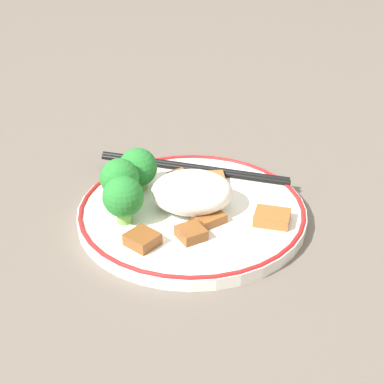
# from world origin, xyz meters

# --- Properties ---
(ground_plane) EXTENTS (3.00, 3.00, 0.00)m
(ground_plane) POSITION_xyz_m (0.00, 0.00, 0.00)
(ground_plane) COLOR #665B51
(plate) EXTENTS (0.23, 0.23, 0.01)m
(plate) POSITION_xyz_m (0.00, 0.00, 0.01)
(plate) COLOR white
(plate) RESTS_ON ground_plane
(rice_mound) EXTENTS (0.08, 0.07, 0.04)m
(rice_mound) POSITION_xyz_m (0.00, -0.00, 0.03)
(rice_mound) COLOR white
(rice_mound) RESTS_ON plate
(broccoli_back_left) EXTENTS (0.04, 0.04, 0.05)m
(broccoli_back_left) POSITION_xyz_m (-0.06, 0.04, 0.04)
(broccoli_back_left) COLOR #72AD4C
(broccoli_back_left) RESTS_ON plate
(broccoli_back_center) EXTENTS (0.04, 0.04, 0.05)m
(broccoli_back_center) POSITION_xyz_m (-0.07, 0.01, 0.04)
(broccoli_back_center) COLOR #72AD4C
(broccoli_back_center) RESTS_ON plate
(broccoli_back_right) EXTENTS (0.04, 0.04, 0.05)m
(broccoli_back_right) POSITION_xyz_m (-0.07, -0.02, 0.04)
(broccoli_back_right) COLOR #72AD4C
(broccoli_back_right) RESTS_ON plate
(meat_near_front) EXTENTS (0.04, 0.04, 0.01)m
(meat_near_front) POSITION_xyz_m (-0.01, 0.05, 0.02)
(meat_near_front) COLOR brown
(meat_near_front) RESTS_ON plate
(meat_near_left) EXTENTS (0.04, 0.04, 0.01)m
(meat_near_left) POSITION_xyz_m (0.02, -0.02, 0.02)
(meat_near_left) COLOR brown
(meat_near_left) RESTS_ON plate
(meat_near_right) EXTENTS (0.04, 0.04, 0.01)m
(meat_near_right) POSITION_xyz_m (-0.05, -0.06, 0.02)
(meat_near_right) COLOR brown
(meat_near_right) RESTS_ON plate
(meat_near_back) EXTENTS (0.03, 0.03, 0.01)m
(meat_near_back) POSITION_xyz_m (-0.00, -0.05, 0.02)
(meat_near_back) COLOR brown
(meat_near_back) RESTS_ON plate
(meat_on_rice_edge) EXTENTS (0.04, 0.04, 0.01)m
(meat_on_rice_edge) POSITION_xyz_m (0.08, -0.02, 0.02)
(meat_on_rice_edge) COLOR #995B28
(meat_on_rice_edge) RESTS_ON plate
(meat_mid_left) EXTENTS (0.03, 0.02, 0.01)m
(meat_mid_left) POSITION_xyz_m (0.02, 0.06, 0.02)
(meat_mid_left) COLOR #9E6633
(meat_mid_left) RESTS_ON plate
(chopsticks) EXTENTS (0.22, 0.07, 0.01)m
(chopsticks) POSITION_xyz_m (0.00, 0.08, 0.02)
(chopsticks) COLOR black
(chopsticks) RESTS_ON plate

